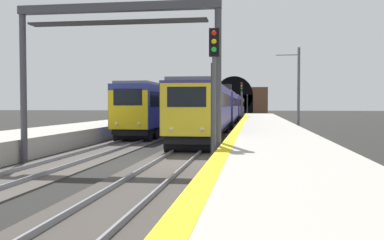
{
  "coord_description": "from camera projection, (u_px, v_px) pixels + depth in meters",
  "views": [
    {
      "loc": [
        -17.71,
        -3.38,
        2.56
      ],
      "look_at": [
        5.82,
        0.01,
        1.69
      ],
      "focal_mm": 39.87,
      "sensor_mm": 36.0,
      "label": 1
    }
  ],
  "objects": [
    {
      "name": "railway_signal_near",
      "position": [
        214.0,
        86.0,
        16.01
      ],
      "size": [
        0.39,
        0.38,
        5.4
      ],
      "rotation": [
        0.0,
        0.0,
        3.14
      ],
      "color": "#4C4C54",
      "rests_on": "ground_plane"
    },
    {
      "name": "train_main_approaching",
      "position": [
        229.0,
        106.0,
        59.01
      ],
      "size": [
        76.08,
        3.01,
        4.88
      ],
      "rotation": [
        0.0,
        0.0,
        3.15
      ],
      "color": "navy",
      "rests_on": "ground_plane"
    },
    {
      "name": "catenary_mast_near",
      "position": [
        298.0,
        90.0,
        34.73
      ],
      "size": [
        0.22,
        1.94,
        7.2
      ],
      "color": "#595B60",
      "rests_on": "ground_plane"
    },
    {
      "name": "platform_right_edge_strip",
      "position": [
        229.0,
        142.0,
        17.72
      ],
      "size": [
        112.0,
        0.5,
        0.01
      ],
      "primitive_type": "cube",
      "color": "yellow",
      "rests_on": "platform_right"
    },
    {
      "name": "railway_signal_mid",
      "position": [
        242.0,
        99.0,
        53.45
      ],
      "size": [
        0.39,
        0.38,
        5.38
      ],
      "rotation": [
        0.0,
        0.0,
        3.14
      ],
      "color": "#4C4C54",
      "rests_on": "ground_plane"
    },
    {
      "name": "tunnel_portal",
      "position": [
        234.0,
        100.0,
        127.88
      ],
      "size": [
        2.73,
        19.89,
        11.14
      ],
      "color": "brown",
      "rests_on": "ground_plane"
    },
    {
      "name": "railway_signal_far",
      "position": [
        247.0,
        103.0,
        104.82
      ],
      "size": [
        0.39,
        0.38,
        5.15
      ],
      "rotation": [
        0.0,
        0.0,
        3.14
      ],
      "color": "#38383D",
      "rests_on": "ground_plane"
    },
    {
      "name": "overhead_signal_gantry",
      "position": [
        117.0,
        42.0,
        17.9
      ],
      "size": [
        0.7,
        8.79,
        6.81
      ],
      "color": "#3F3F47",
      "rests_on": "ground_plane"
    },
    {
      "name": "track_main_line",
      "position": [
        173.0,
        164.0,
        18.09
      ],
      "size": [
        160.0,
        3.08,
        0.21
      ],
      "color": "#423D38",
      "rests_on": "ground_plane"
    },
    {
      "name": "track_adjacent_line",
      "position": [
        70.0,
        162.0,
        18.75
      ],
      "size": [
        160.0,
        3.16,
        0.21
      ],
      "color": "#4C4742",
      "rests_on": "ground_plane"
    },
    {
      "name": "platform_right",
      "position": [
        278.0,
        155.0,
        17.45
      ],
      "size": [
        112.0,
        4.49,
        1.01
      ],
      "primitive_type": "cube",
      "color": "#ADA89E",
      "rests_on": "ground_plane"
    },
    {
      "name": "ground_plane",
      "position": [
        173.0,
        165.0,
        18.1
      ],
      "size": [
        320.0,
        320.0,
        0.0
      ],
      "primitive_type": "plane",
      "color": "black"
    },
    {
      "name": "train_adjacent_platform",
      "position": [
        193.0,
        106.0,
        56.57
      ],
      "size": [
        58.46,
        2.95,
        5.03
      ],
      "rotation": [
        0.0,
        0.0,
        3.13
      ],
      "color": "navy",
      "rests_on": "ground_plane"
    }
  ]
}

